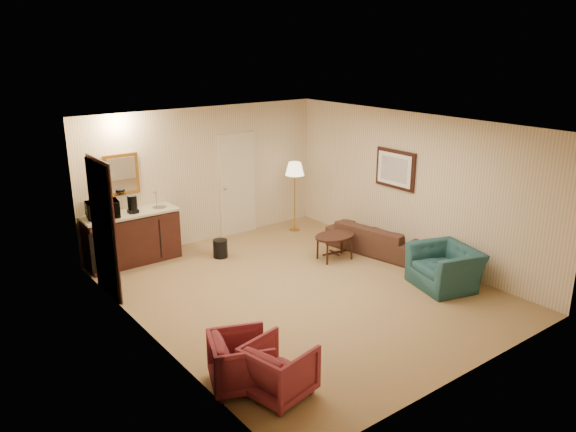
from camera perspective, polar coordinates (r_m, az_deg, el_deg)
name	(u,v)px	position (r m, az deg, el deg)	size (l,w,h in m)	color
ground	(302,290)	(8.95, 1.41, -7.51)	(6.00, 6.00, 0.00)	#8F6848
room_walls	(268,176)	(8.92, -2.09, 4.08)	(5.02, 6.01, 2.61)	beige
wetbar_cabinet	(132,238)	(10.23, -15.54, -2.13)	(1.64, 0.58, 0.92)	#381512
sofa	(376,233)	(10.52, 8.91, -1.76)	(1.82, 0.53, 0.71)	black
teal_armchair	(445,261)	(9.25, 15.70, -4.41)	(1.00, 0.65, 0.87)	#1F494E
rose_chair_near	(279,367)	(6.36, -0.94, -15.13)	(0.67, 0.63, 0.69)	maroon
rose_chair_far	(241,359)	(6.53, -4.80, -14.25)	(0.67, 0.63, 0.69)	maroon
coffee_table	(335,247)	(10.11, 4.76, -3.15)	(0.80, 0.54, 0.46)	black
floor_lamp	(295,197)	(11.48, 0.68, 1.99)	(0.38, 0.38, 1.44)	#B9923D
waste_bin	(220,249)	(10.26, -6.89, -3.30)	(0.26, 0.26, 0.33)	black
microwave	(102,208)	(9.90, -18.35, 0.82)	(0.52, 0.29, 0.35)	black
coffee_maker	(132,204)	(10.02, -15.52, 1.16)	(0.17, 0.17, 0.31)	black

